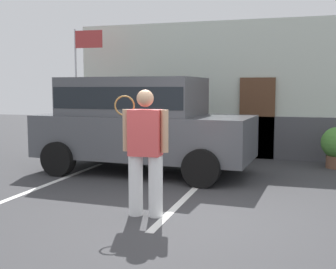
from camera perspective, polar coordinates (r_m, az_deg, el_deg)
name	(u,v)px	position (r m, az deg, el deg)	size (l,w,h in m)	color
ground_plane	(178,219)	(6.16, 1.39, -11.07)	(40.00, 40.00, 0.00)	#38383A
parking_stripe_0	(52,183)	(8.67, -15.16, -6.20)	(0.12, 4.40, 0.01)	silver
parking_stripe_1	(190,193)	(7.60, 2.99, -7.71)	(0.12, 4.40, 0.01)	silver
house_frontage	(237,93)	(11.61, 9.12, 5.40)	(8.86, 0.40, 3.59)	silver
parked_suv	(140,120)	(9.31, -3.78, 1.95)	(4.70, 2.37, 2.05)	#4C4F54
tennis_player_man	(145,151)	(6.09, -3.05, -2.16)	(0.80, 0.30, 1.80)	white
flag_pole	(82,70)	(11.75, -11.36, 8.43)	(0.80, 0.07, 3.38)	silver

